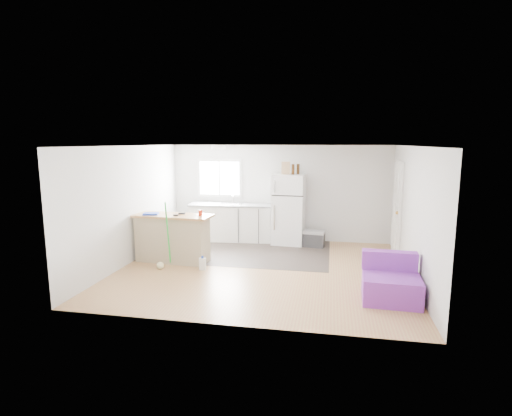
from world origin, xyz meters
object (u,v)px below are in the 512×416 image
at_px(blue_tray, 151,214).
at_px(bottle_right, 298,169).
at_px(kitchen_cabinets, 231,222).
at_px(purple_seat, 391,283).
at_px(red_cup, 200,213).
at_px(mop, 162,257).
at_px(refrigerator, 289,209).
at_px(cooler, 314,238).
at_px(cardboard_box, 286,168).
at_px(bottle_left, 293,169).
at_px(peninsula, 173,238).
at_px(cleaner_jug, 203,264).

relative_size(blue_tray, bottle_right, 1.20).
relative_size(kitchen_cabinets, purple_seat, 2.35).
height_order(red_cup, blue_tray, red_cup).
xyz_separation_m(mop, bottle_right, (2.44, 2.46, 1.60)).
relative_size(refrigerator, cooler, 3.08).
relative_size(refrigerator, cardboard_box, 5.69).
relative_size(cooler, bottle_left, 2.22).
bearing_deg(peninsula, bottle_left, 42.70).
height_order(refrigerator, red_cup, refrigerator).
xyz_separation_m(kitchen_cabinets, red_cup, (-0.13, -2.01, 0.58)).
relative_size(cardboard_box, bottle_left, 1.20).
relative_size(red_cup, bottle_left, 0.48).
relative_size(refrigerator, cleaner_jug, 6.11).
height_order(peninsula, blue_tray, blue_tray).
xyz_separation_m(refrigerator, cooler, (0.63, -0.21, -0.65)).
distance_m(red_cup, bottle_left, 2.64).
distance_m(mop, cardboard_box, 3.63).
bearing_deg(mop, blue_tray, 120.54).
distance_m(kitchen_cabinets, peninsula, 2.13).
distance_m(bottle_left, bottle_right, 0.15).
height_order(peninsula, cooler, peninsula).
distance_m(red_cup, blue_tray, 1.05).
bearing_deg(refrigerator, purple_seat, -55.28).
distance_m(red_cup, cardboard_box, 2.59).
distance_m(red_cup, bottle_right, 2.78).
height_order(mop, bottle_right, bottle_right).
bearing_deg(kitchen_cabinets, cooler, -11.51).
xyz_separation_m(peninsula, bottle_right, (2.42, 1.95, 1.33)).
xyz_separation_m(cooler, bottle_left, (-0.54, 0.12, 1.63)).
distance_m(refrigerator, cleaner_jug, 2.88).
bearing_deg(purple_seat, cooler, 116.53).
bearing_deg(cooler, kitchen_cabinets, -178.74).
distance_m(kitchen_cabinets, cleaner_jug, 2.47).
distance_m(cleaner_jug, blue_tray, 1.55).
distance_m(peninsula, purple_seat, 4.39).
bearing_deg(cardboard_box, refrigerator, 11.47).
distance_m(cooler, blue_tray, 3.83).
height_order(kitchen_cabinets, red_cup, kitchen_cabinets).
xyz_separation_m(refrigerator, blue_tray, (-2.64, -2.02, 0.16)).
xyz_separation_m(purple_seat, red_cup, (-3.57, 1.28, 0.79)).
bearing_deg(blue_tray, cooler, 28.96).
bearing_deg(blue_tray, kitchen_cabinets, 60.35).
bearing_deg(refrigerator, mop, -128.84).
relative_size(purple_seat, red_cup, 7.55).
xyz_separation_m(mop, red_cup, (0.64, 0.49, 0.82)).
relative_size(refrigerator, blue_tray, 5.69).
distance_m(blue_tray, bottle_left, 3.45).
height_order(peninsula, cardboard_box, cardboard_box).
bearing_deg(red_cup, peninsula, 178.54).
height_order(kitchen_cabinets, cardboard_box, cardboard_box).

